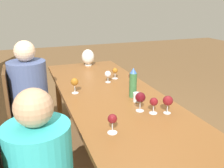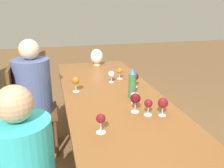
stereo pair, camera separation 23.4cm
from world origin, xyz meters
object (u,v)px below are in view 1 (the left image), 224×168
wine_glass_1 (112,120)px  water_tumbler (137,97)px  wine_glass_2 (75,82)px  wine_glass_0 (168,101)px  water_bottle (133,83)px  person_far (31,97)px  wine_glass_4 (132,76)px  wine_glass_5 (115,71)px  vase (88,57)px  wine_glass_6 (154,102)px  chair_far (24,111)px  wine_glass_7 (108,74)px  wine_glass_3 (140,98)px

wine_glass_1 → water_tumbler: bearing=-41.7°
wine_glass_2 → wine_glass_0: bearing=-139.6°
water_bottle → person_far: bearing=59.8°
wine_glass_0 → person_far: (0.92, 0.99, -0.18)m
wine_glass_4 → wine_glass_5: wine_glass_4 is taller
water_bottle → wine_glass_1: size_ratio=2.02×
vase → water_tumbler: bearing=-177.0°
water_bottle → wine_glass_5: (0.58, -0.05, -0.05)m
wine_glass_0 → person_far: bearing=46.9°
wine_glass_6 → chair_far: chair_far is taller
wine_glass_5 → wine_glass_7: 0.15m
wine_glass_3 → wine_glass_4: size_ratio=1.04×
vase → wine_glass_6: 1.65m
wine_glass_5 → chair_far: chair_far is taller
water_tumbler → wine_glass_1: size_ratio=0.59×
wine_glass_2 → wine_glass_4: bearing=-91.2°
wine_glass_3 → chair_far: (0.81, 0.89, -0.33)m
wine_glass_2 → wine_glass_4: 0.60m
wine_glass_0 → wine_glass_2: size_ratio=0.97×
wine_glass_2 → person_far: size_ratio=0.12×
wine_glass_0 → chair_far: size_ratio=0.15×
vase → wine_glass_0: bearing=-173.4°
vase → wine_glass_1: 1.85m
wine_glass_0 → chair_far: bearing=49.4°
water_bottle → wine_glass_0: water_bottle is taller
wine_glass_4 → wine_glass_6: (-0.64, 0.11, -0.02)m
wine_glass_0 → wine_glass_5: wine_glass_0 is taller
water_bottle → person_far: (0.51, 0.88, -0.21)m
wine_glass_2 → wine_glass_4: (-0.01, -0.60, -0.00)m
wine_glass_2 → wine_glass_5: 0.61m
water_bottle → wine_glass_0: (-0.41, -0.11, -0.03)m
wine_glass_5 → chair_far: size_ratio=0.13×
water_tumbler → vase: 1.39m
water_bottle → water_tumbler: 0.15m
water_tumbler → chair_far: chair_far is taller
wine_glass_5 → water_tumbler: bearing=175.1°
wine_glass_1 → wine_glass_4: (0.82, -0.52, 0.01)m
wine_glass_5 → person_far: (-0.07, 0.92, -0.17)m
wine_glass_3 → wine_glass_7: (0.79, -0.00, -0.03)m
wine_glass_2 → wine_glass_6: wine_glass_2 is taller
water_bottle → wine_glass_7: bearing=8.6°
wine_glass_1 → wine_glass_7: (1.04, -0.33, -0.01)m
vase → wine_glass_3: 1.57m
chair_far → person_far: (-0.00, -0.09, 0.14)m
wine_glass_7 → water_tumbler: bearing=-174.3°
wine_glass_6 → wine_glass_4: bearing=-9.8°
wine_glass_6 → wine_glass_7: (0.86, 0.08, -0.00)m
chair_far → person_far: 0.16m
wine_glass_6 → wine_glass_7: 0.87m
water_tumbler → wine_glass_4: wine_glass_4 is taller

